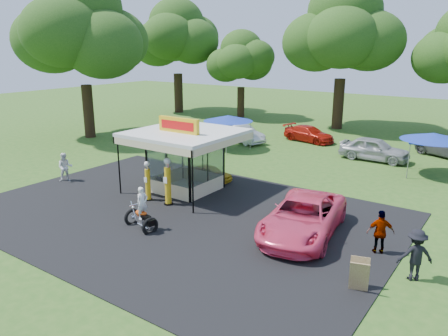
{
  "coord_description": "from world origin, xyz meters",
  "views": [
    {
      "loc": [
        13.08,
        -12.83,
        7.87
      ],
      "look_at": [
        1.28,
        4.0,
        2.06
      ],
      "focal_mm": 35.0,
      "sensor_mm": 36.0,
      "label": 1
    }
  ],
  "objects_px": {
    "pink_sedan": "(303,217)",
    "spectator_west": "(65,167)",
    "spectator_east_b": "(381,232)",
    "bg_car_a": "(242,134)",
    "gas_station_kiosk": "(186,160)",
    "gas_pump_left": "(148,182)",
    "kiosk_car": "(210,173)",
    "bg_car_c": "(374,149)",
    "spectator_east_a": "(416,255)",
    "tent_west": "(228,119)",
    "a_frame_sign": "(359,275)",
    "bg_car_b": "(309,134)",
    "tent_east": "(433,137)",
    "motorcycle": "(142,212)",
    "gas_pump_right": "(168,183)"
  },
  "relations": [
    {
      "from": "tent_west",
      "to": "a_frame_sign",
      "type": "bearing_deg",
      "value": -43.57
    },
    {
      "from": "gas_pump_left",
      "to": "bg_car_a",
      "type": "relative_size",
      "value": 0.49
    },
    {
      "from": "gas_pump_left",
      "to": "motorcycle",
      "type": "xyz_separation_m",
      "value": [
        2.43,
        -2.83,
        -0.22
      ]
    },
    {
      "from": "gas_pump_left",
      "to": "a_frame_sign",
      "type": "distance_m",
      "value": 12.12
    },
    {
      "from": "tent_west",
      "to": "bg_car_c",
      "type": "bearing_deg",
      "value": 16.56
    },
    {
      "from": "gas_station_kiosk",
      "to": "gas_pump_right",
      "type": "relative_size",
      "value": 2.17
    },
    {
      "from": "pink_sedan",
      "to": "spectator_west",
      "type": "relative_size",
      "value": 3.4
    },
    {
      "from": "gas_station_kiosk",
      "to": "gas_pump_left",
      "type": "height_order",
      "value": "gas_station_kiosk"
    },
    {
      "from": "gas_pump_left",
      "to": "bg_car_c",
      "type": "height_order",
      "value": "gas_pump_left"
    },
    {
      "from": "gas_pump_right",
      "to": "bg_car_a",
      "type": "xyz_separation_m",
      "value": [
        -5.01,
        14.72,
        -0.47
      ]
    },
    {
      "from": "tent_west",
      "to": "gas_pump_left",
      "type": "bearing_deg",
      "value": -74.96
    },
    {
      "from": "spectator_east_a",
      "to": "tent_west",
      "type": "distance_m",
      "value": 20.76
    },
    {
      "from": "gas_pump_right",
      "to": "spectator_east_a",
      "type": "bearing_deg",
      "value": -2.87
    },
    {
      "from": "kiosk_car",
      "to": "tent_west",
      "type": "relative_size",
      "value": 0.74
    },
    {
      "from": "kiosk_car",
      "to": "spectator_east_a",
      "type": "distance_m",
      "value": 13.68
    },
    {
      "from": "kiosk_car",
      "to": "spectator_east_b",
      "type": "relative_size",
      "value": 1.57
    },
    {
      "from": "kiosk_car",
      "to": "bg_car_c",
      "type": "distance_m",
      "value": 12.43
    },
    {
      "from": "gas_station_kiosk",
      "to": "spectator_east_a",
      "type": "xyz_separation_m",
      "value": [
        12.67,
        -2.92,
        -0.85
      ]
    },
    {
      "from": "a_frame_sign",
      "to": "bg_car_a",
      "type": "xyz_separation_m",
      "value": [
        -15.6,
        17.15,
        0.15
      ]
    },
    {
      "from": "spectator_west",
      "to": "spectator_east_b",
      "type": "height_order",
      "value": "spectator_east_b"
    },
    {
      "from": "gas_pump_right",
      "to": "bg_car_b",
      "type": "relative_size",
      "value": 0.55
    },
    {
      "from": "spectator_east_a",
      "to": "bg_car_b",
      "type": "xyz_separation_m",
      "value": [
        -12.46,
        18.79,
        -0.28
      ]
    },
    {
      "from": "motorcycle",
      "to": "a_frame_sign",
      "type": "bearing_deg",
      "value": 15.13
    },
    {
      "from": "gas_pump_left",
      "to": "a_frame_sign",
      "type": "bearing_deg",
      "value": -11.01
    },
    {
      "from": "tent_east",
      "to": "bg_car_c",
      "type": "bearing_deg",
      "value": 155.51
    },
    {
      "from": "gas_pump_right",
      "to": "spectator_west",
      "type": "xyz_separation_m",
      "value": [
        -7.71,
        -0.51,
        -0.32
      ]
    },
    {
      "from": "gas_station_kiosk",
      "to": "bg_car_c",
      "type": "bearing_deg",
      "value": 62.61
    },
    {
      "from": "motorcycle",
      "to": "tent_east",
      "type": "relative_size",
      "value": 0.53
    },
    {
      "from": "bg_car_a",
      "to": "tent_west",
      "type": "bearing_deg",
      "value": -153.88
    },
    {
      "from": "pink_sedan",
      "to": "spectator_west",
      "type": "distance_m",
      "value": 14.91
    },
    {
      "from": "spectator_west",
      "to": "spectator_east_b",
      "type": "relative_size",
      "value": 0.98
    },
    {
      "from": "spectator_east_b",
      "to": "bg_car_a",
      "type": "bearing_deg",
      "value": -71.34
    },
    {
      "from": "gas_pump_left",
      "to": "bg_car_c",
      "type": "relative_size",
      "value": 0.45
    },
    {
      "from": "bg_car_a",
      "to": "bg_car_c",
      "type": "relative_size",
      "value": 0.92
    },
    {
      "from": "gas_pump_left",
      "to": "pink_sedan",
      "type": "height_order",
      "value": "gas_pump_left"
    },
    {
      "from": "bg_car_a",
      "to": "a_frame_sign",
      "type": "bearing_deg",
      "value": -121.18
    },
    {
      "from": "kiosk_car",
      "to": "pink_sedan",
      "type": "relative_size",
      "value": 0.47
    },
    {
      "from": "gas_pump_right",
      "to": "kiosk_car",
      "type": "relative_size",
      "value": 0.88
    },
    {
      "from": "spectator_west",
      "to": "tent_west",
      "type": "bearing_deg",
      "value": 24.56
    },
    {
      "from": "bg_car_a",
      "to": "gas_pump_left",
      "type": "bearing_deg",
      "value": -149.43
    },
    {
      "from": "spectator_east_a",
      "to": "bg_car_a",
      "type": "xyz_separation_m",
      "value": [
        -16.92,
        15.32,
        -0.21
      ]
    },
    {
      "from": "gas_pump_left",
      "to": "tent_west",
      "type": "bearing_deg",
      "value": 105.04
    },
    {
      "from": "gas_station_kiosk",
      "to": "motorcycle",
      "type": "xyz_separation_m",
      "value": [
        1.89,
        -5.27,
        -0.98
      ]
    },
    {
      "from": "kiosk_car",
      "to": "spectator_east_a",
      "type": "height_order",
      "value": "spectator_east_a"
    },
    {
      "from": "bg_car_b",
      "to": "tent_west",
      "type": "bearing_deg",
      "value": 158.33
    },
    {
      "from": "pink_sedan",
      "to": "a_frame_sign",
      "type": "bearing_deg",
      "value": -50.8
    },
    {
      "from": "gas_pump_left",
      "to": "spectator_east_a",
      "type": "height_order",
      "value": "gas_pump_left"
    },
    {
      "from": "gas_station_kiosk",
      "to": "tent_west",
      "type": "distance_m",
      "value": 10.38
    },
    {
      "from": "gas_pump_left",
      "to": "pink_sedan",
      "type": "xyz_separation_m",
      "value": [
        8.45,
        0.7,
        -0.2
      ]
    },
    {
      "from": "bg_car_b",
      "to": "tent_east",
      "type": "bearing_deg",
      "value": -104.43
    }
  ]
}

